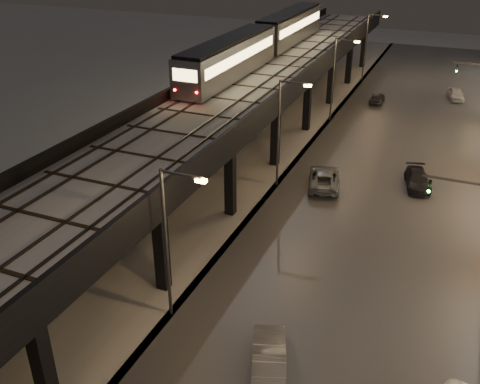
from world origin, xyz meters
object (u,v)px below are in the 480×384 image
(car_onc_white, at_px, (418,180))
(car_onc_red, at_px, (456,95))
(subway_train, at_px, (263,40))
(car_far_white, at_px, (377,98))
(car_near_white, at_px, (269,357))
(car_mid_silver, at_px, (324,178))

(car_onc_white, xyz_separation_m, car_onc_red, (1.58, 27.48, 0.02))
(car_onc_red, bearing_deg, car_onc_white, -106.17)
(subway_train, distance_m, car_onc_red, 26.07)
(subway_train, distance_m, car_far_white, 16.69)
(subway_train, distance_m, car_onc_white, 24.09)
(car_near_white, bearing_deg, car_far_white, -105.94)
(car_mid_silver, xyz_separation_m, car_far_white, (0.02, 25.13, -0.10))
(subway_train, height_order, car_mid_silver, subway_train)
(car_onc_red, bearing_deg, car_far_white, -162.41)
(car_far_white, bearing_deg, car_onc_white, 108.64)
(car_near_white, bearing_deg, car_onc_white, -119.88)
(car_mid_silver, relative_size, car_far_white, 1.43)
(car_near_white, xyz_separation_m, car_mid_silver, (-2.79, 21.06, -0.02))
(car_near_white, relative_size, car_mid_silver, 0.87)
(car_onc_white, bearing_deg, car_onc_red, 73.70)
(subway_train, relative_size, car_onc_red, 9.07)
(car_mid_silver, distance_m, car_onc_white, 7.74)
(car_onc_white, relative_size, car_onc_red, 1.14)
(car_near_white, distance_m, car_onc_white, 24.27)
(subway_train, height_order, car_onc_red, subway_train)
(car_far_white, xyz_separation_m, car_onc_red, (8.78, 5.17, 0.04))
(car_near_white, distance_m, car_far_white, 46.27)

